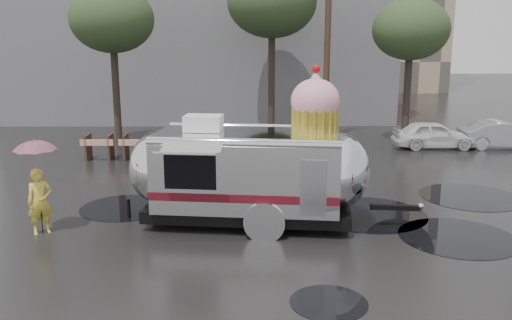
{
  "coord_description": "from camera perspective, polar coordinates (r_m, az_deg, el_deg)",
  "views": [
    {
      "loc": [
        -1.06,
        -11.21,
        4.82
      ],
      "look_at": [
        -0.9,
        2.42,
        1.69
      ],
      "focal_mm": 38.0,
      "sensor_mm": 36.0,
      "label": 1
    }
  ],
  "objects": [
    {
      "name": "grey_building",
      "position": [
        35.38,
        -5.66,
        15.61
      ],
      "size": [
        22.0,
        12.0,
        13.0
      ],
      "primitive_type": "cube",
      "color": "slate",
      "rests_on": "ground"
    },
    {
      "name": "tree_left",
      "position": [
        24.94,
        -14.92,
        14.05
      ],
      "size": [
        3.64,
        3.64,
        6.95
      ],
      "color": "#382D26",
      "rests_on": "ground"
    },
    {
      "name": "puddles",
      "position": [
        15.16,
        11.17,
        -5.83
      ],
      "size": [
        13.17,
        8.96,
        0.01
      ],
      "color": "black",
      "rests_on": "ground"
    },
    {
      "name": "airstream_trailer",
      "position": [
        14.02,
        -0.42,
        -0.84
      ],
      "size": [
        7.79,
        3.22,
        4.22
      ],
      "rotation": [
        0.0,
        0.0,
        -0.11
      ],
      "color": "silver",
      "rests_on": "ground"
    },
    {
      "name": "umbrella_pink",
      "position": [
        14.15,
        -22.17,
        0.38
      ],
      "size": [
        1.25,
        1.25,
        2.4
      ],
      "color": "pink",
      "rests_on": "ground"
    },
    {
      "name": "tree_mid",
      "position": [
        26.28,
        1.7,
        16.25
      ],
      "size": [
        4.2,
        4.2,
        8.03
      ],
      "color": "#382D26",
      "rests_on": "ground"
    },
    {
      "name": "ground",
      "position": [
        12.25,
        4.4,
        -10.26
      ],
      "size": [
        120.0,
        120.0,
        0.0
      ],
      "primitive_type": "plane",
      "color": "black",
      "rests_on": "ground"
    },
    {
      "name": "utility_pole",
      "position": [
        25.47,
        7.53,
        12.39
      ],
      "size": [
        1.6,
        0.28,
        9.0
      ],
      "color": "#473323",
      "rests_on": "ground"
    },
    {
      "name": "barricade_row",
      "position": [
        22.07,
        -12.41,
        1.41
      ],
      "size": [
        4.3,
        0.8,
        1.0
      ],
      "color": "#473323",
      "rests_on": "ground"
    },
    {
      "name": "tree_right",
      "position": [
        25.22,
        15.99,
        13.0
      ],
      "size": [
        3.36,
        3.36,
        6.42
      ],
      "color": "#382D26",
      "rests_on": "ground"
    },
    {
      "name": "person_left",
      "position": [
        14.43,
        -21.79,
        -4.09
      ],
      "size": [
        0.71,
        0.65,
        1.65
      ],
      "primitive_type": "imported",
      "rotation": [
        0.0,
        0.0,
        0.55
      ],
      "color": "yellow",
      "rests_on": "ground"
    }
  ]
}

